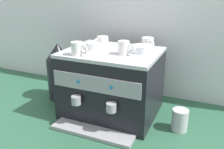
{
  "coord_description": "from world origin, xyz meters",
  "views": [
    {
      "loc": [
        0.57,
        -1.31,
        0.79
      ],
      "look_at": [
        0.0,
        0.0,
        0.26
      ],
      "focal_mm": 38.57,
      "sensor_mm": 36.0,
      "label": 1
    }
  ],
  "objects_px": {
    "ceramic_cup_3": "(148,43)",
    "coffee_grinder": "(59,72)",
    "ceramic_bowl_1": "(142,49)",
    "milk_pitcher": "(180,120)",
    "ceramic_cup_1": "(78,49)",
    "espresso_machine": "(112,83)",
    "ceramic_cup_2": "(102,41)",
    "ceramic_bowl_0": "(93,46)",
    "ceramic_cup_0": "(124,48)"
  },
  "relations": [
    {
      "from": "coffee_grinder",
      "to": "milk_pitcher",
      "type": "xyz_separation_m",
      "value": [
        0.88,
        -0.09,
        -0.14
      ]
    },
    {
      "from": "ceramic_cup_1",
      "to": "milk_pitcher",
      "type": "distance_m",
      "value": 0.71
    },
    {
      "from": "ceramic_cup_0",
      "to": "milk_pitcher",
      "type": "bearing_deg",
      "value": 1.03
    },
    {
      "from": "ceramic_cup_3",
      "to": "milk_pitcher",
      "type": "height_order",
      "value": "ceramic_cup_3"
    },
    {
      "from": "ceramic_bowl_0",
      "to": "coffee_grinder",
      "type": "height_order",
      "value": "ceramic_bowl_0"
    },
    {
      "from": "ceramic_cup_3",
      "to": "coffee_grinder",
      "type": "bearing_deg",
      "value": -169.44
    },
    {
      "from": "coffee_grinder",
      "to": "milk_pitcher",
      "type": "distance_m",
      "value": 0.9
    },
    {
      "from": "ceramic_cup_2",
      "to": "ceramic_cup_3",
      "type": "height_order",
      "value": "same"
    },
    {
      "from": "ceramic_cup_1",
      "to": "ceramic_bowl_0",
      "type": "height_order",
      "value": "ceramic_cup_1"
    },
    {
      "from": "ceramic_bowl_1",
      "to": "ceramic_cup_2",
      "type": "bearing_deg",
      "value": 170.15
    },
    {
      "from": "ceramic_bowl_1",
      "to": "coffee_grinder",
      "type": "bearing_deg",
      "value": 179.14
    },
    {
      "from": "coffee_grinder",
      "to": "milk_pitcher",
      "type": "height_order",
      "value": "coffee_grinder"
    },
    {
      "from": "ceramic_cup_1",
      "to": "coffee_grinder",
      "type": "height_order",
      "value": "ceramic_cup_1"
    },
    {
      "from": "coffee_grinder",
      "to": "milk_pitcher",
      "type": "bearing_deg",
      "value": -5.81
    },
    {
      "from": "milk_pitcher",
      "to": "espresso_machine",
      "type": "bearing_deg",
      "value": 174.85
    },
    {
      "from": "ceramic_bowl_1",
      "to": "milk_pitcher",
      "type": "bearing_deg",
      "value": -16.67
    },
    {
      "from": "ceramic_cup_1",
      "to": "ceramic_bowl_1",
      "type": "distance_m",
      "value": 0.38
    },
    {
      "from": "ceramic_cup_3",
      "to": "ceramic_cup_1",
      "type": "bearing_deg",
      "value": -134.31
    },
    {
      "from": "ceramic_cup_2",
      "to": "ceramic_cup_3",
      "type": "relative_size",
      "value": 1.08
    },
    {
      "from": "ceramic_cup_3",
      "to": "ceramic_bowl_0",
      "type": "height_order",
      "value": "ceramic_cup_3"
    },
    {
      "from": "ceramic_cup_2",
      "to": "milk_pitcher",
      "type": "relative_size",
      "value": 0.8
    },
    {
      "from": "espresso_machine",
      "to": "ceramic_cup_0",
      "type": "bearing_deg",
      "value": -25.13
    },
    {
      "from": "ceramic_cup_0",
      "to": "ceramic_cup_2",
      "type": "xyz_separation_m",
      "value": [
        -0.21,
        0.14,
        -0.01
      ]
    },
    {
      "from": "ceramic_cup_1",
      "to": "ceramic_cup_2",
      "type": "xyz_separation_m",
      "value": [
        0.03,
        0.25,
        -0.01
      ]
    },
    {
      "from": "ceramic_cup_1",
      "to": "ceramic_cup_3",
      "type": "bearing_deg",
      "value": 45.69
    },
    {
      "from": "ceramic_cup_1",
      "to": "ceramic_cup_2",
      "type": "relative_size",
      "value": 1.05
    },
    {
      "from": "espresso_machine",
      "to": "ceramic_cup_2",
      "type": "relative_size",
      "value": 5.56
    },
    {
      "from": "ceramic_cup_0",
      "to": "ceramic_cup_2",
      "type": "distance_m",
      "value": 0.25
    },
    {
      "from": "ceramic_cup_3",
      "to": "coffee_grinder",
      "type": "relative_size",
      "value": 0.23
    },
    {
      "from": "ceramic_cup_1",
      "to": "coffee_grinder",
      "type": "xyz_separation_m",
      "value": [
        -0.3,
        0.21,
        -0.25
      ]
    },
    {
      "from": "ceramic_cup_1",
      "to": "ceramic_cup_2",
      "type": "distance_m",
      "value": 0.25
    },
    {
      "from": "ceramic_bowl_0",
      "to": "coffee_grinder",
      "type": "relative_size",
      "value": 0.22
    },
    {
      "from": "ceramic_cup_1",
      "to": "ceramic_cup_3",
      "type": "relative_size",
      "value": 1.14
    },
    {
      "from": "ceramic_cup_0",
      "to": "milk_pitcher",
      "type": "relative_size",
      "value": 0.82
    },
    {
      "from": "espresso_machine",
      "to": "ceramic_bowl_1",
      "type": "xyz_separation_m",
      "value": [
        0.18,
        0.04,
        0.23
      ]
    },
    {
      "from": "milk_pitcher",
      "to": "coffee_grinder",
      "type": "bearing_deg",
      "value": 174.19
    },
    {
      "from": "ceramic_cup_2",
      "to": "espresso_machine",
      "type": "bearing_deg",
      "value": -40.02
    },
    {
      "from": "ceramic_cup_0",
      "to": "ceramic_cup_1",
      "type": "relative_size",
      "value": 0.98
    },
    {
      "from": "coffee_grinder",
      "to": "milk_pitcher",
      "type": "relative_size",
      "value": 3.2
    },
    {
      "from": "espresso_machine",
      "to": "ceramic_cup_2",
      "type": "height_order",
      "value": "ceramic_cup_2"
    },
    {
      "from": "ceramic_bowl_1",
      "to": "coffee_grinder",
      "type": "relative_size",
      "value": 0.3
    },
    {
      "from": "ceramic_cup_2",
      "to": "ceramic_cup_0",
      "type": "bearing_deg",
      "value": -33.48
    },
    {
      "from": "ceramic_cup_1",
      "to": "espresso_machine",
      "type": "bearing_deg",
      "value": 49.24
    },
    {
      "from": "ceramic_cup_2",
      "to": "ceramic_bowl_0",
      "type": "xyz_separation_m",
      "value": [
        -0.02,
        -0.09,
        -0.01
      ]
    },
    {
      "from": "ceramic_cup_0",
      "to": "ceramic_cup_1",
      "type": "distance_m",
      "value": 0.27
    },
    {
      "from": "ceramic_cup_3",
      "to": "ceramic_bowl_1",
      "type": "relative_size",
      "value": 0.78
    },
    {
      "from": "ceramic_cup_1",
      "to": "ceramic_cup_0",
      "type": "bearing_deg",
      "value": 25.86
    },
    {
      "from": "ceramic_cup_2",
      "to": "ceramic_bowl_1",
      "type": "distance_m",
      "value": 0.29
    },
    {
      "from": "ceramic_cup_3",
      "to": "ceramic_cup_2",
      "type": "bearing_deg",
      "value": -165.31
    },
    {
      "from": "ceramic_cup_3",
      "to": "ceramic_bowl_1",
      "type": "distance_m",
      "value": 0.12
    }
  ]
}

